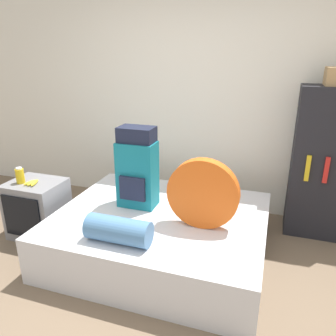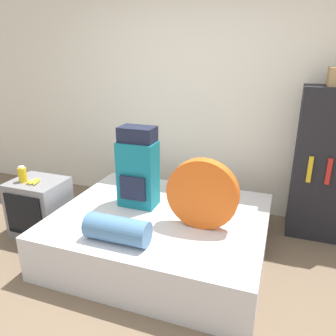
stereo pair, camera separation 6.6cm
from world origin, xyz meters
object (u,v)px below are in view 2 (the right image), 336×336
(television, at_px, (40,207))
(bookshelf, at_px, (327,165))
(backpack, at_px, (138,169))
(tent_bag, at_px, (202,194))
(canister, at_px, (22,174))
(sleeping_roll, at_px, (117,229))

(television, height_order, bookshelf, bookshelf)
(backpack, xyz_separation_m, tent_bag, (0.67, -0.20, -0.07))
(canister, bearing_deg, bookshelf, 19.67)
(television, relative_size, bookshelf, 0.38)
(television, distance_m, bookshelf, 2.93)
(tent_bag, distance_m, television, 1.78)
(tent_bag, xyz_separation_m, sleeping_roll, (-0.56, -0.44, -0.20))
(backpack, distance_m, canister, 1.19)
(bookshelf, bearing_deg, sleeping_roll, -137.42)
(bookshelf, bearing_deg, canister, -160.33)
(sleeping_roll, bearing_deg, television, 158.01)
(tent_bag, relative_size, television, 1.02)
(canister, bearing_deg, television, 25.87)
(bookshelf, bearing_deg, television, -160.59)
(sleeping_roll, xyz_separation_m, television, (-1.17, 0.47, -0.23))
(backpack, xyz_separation_m, bookshelf, (1.68, 0.78, -0.03))
(canister, bearing_deg, tent_bag, 0.80)
(television, bearing_deg, canister, -154.13)
(tent_bag, xyz_separation_m, canister, (-1.83, -0.03, -0.06))
(backpack, height_order, canister, backpack)
(sleeping_roll, relative_size, bookshelf, 0.34)
(sleeping_roll, xyz_separation_m, canister, (-1.28, 0.42, 0.14))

